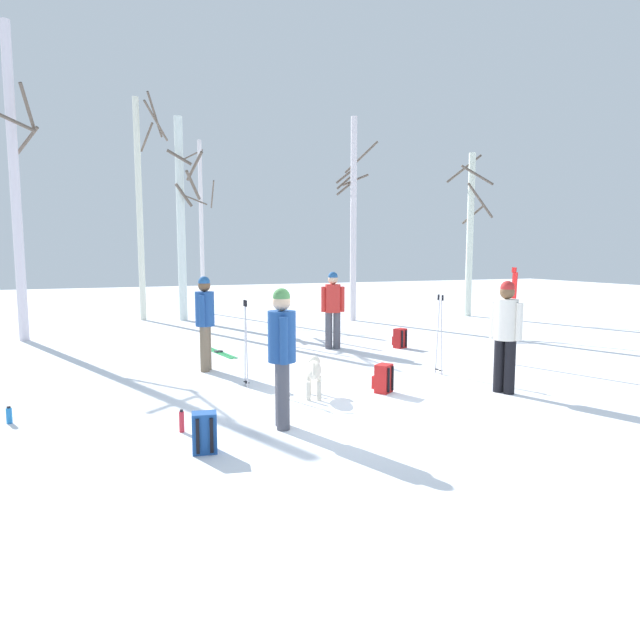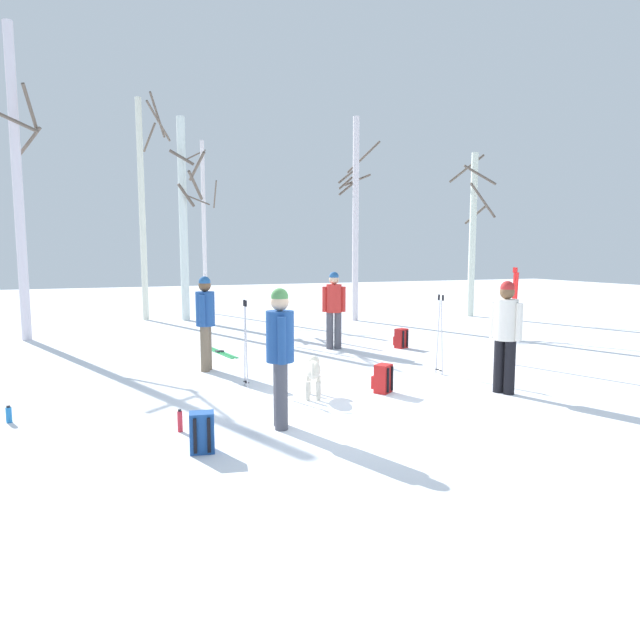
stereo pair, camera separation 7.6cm
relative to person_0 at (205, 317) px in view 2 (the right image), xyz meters
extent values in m
plane|color=white|center=(1.55, -3.41, -0.98)|extent=(60.00, 60.00, 0.00)
cylinder|color=#72604C|center=(0.04, 0.08, -0.57)|extent=(0.16, 0.16, 0.82)
cylinder|color=#72604C|center=(-0.04, -0.08, -0.57)|extent=(0.16, 0.16, 0.82)
cylinder|color=#1E478C|center=(0.00, 0.00, 0.15)|extent=(0.34, 0.34, 0.62)
sphere|color=brown|center=(0.00, 0.00, 0.57)|extent=(0.22, 0.22, 0.22)
sphere|color=#265999|center=(0.00, 0.00, 0.63)|extent=(0.21, 0.21, 0.21)
cylinder|color=#1E478C|center=(0.09, 0.19, 0.13)|extent=(0.10, 0.10, 0.56)
cylinder|color=#1E478C|center=(-0.09, -0.19, 0.13)|extent=(0.10, 0.10, 0.56)
cylinder|color=#4C4C56|center=(3.14, 1.26, -0.57)|extent=(0.16, 0.16, 0.82)
cylinder|color=#4C4C56|center=(2.97, 1.32, -0.57)|extent=(0.16, 0.16, 0.82)
cylinder|color=red|center=(3.06, 1.29, 0.15)|extent=(0.34, 0.34, 0.62)
sphere|color=beige|center=(3.06, 1.29, 0.57)|extent=(0.22, 0.22, 0.22)
sphere|color=#265999|center=(3.06, 1.29, 0.63)|extent=(0.21, 0.21, 0.21)
cylinder|color=red|center=(3.26, 1.23, 0.13)|extent=(0.10, 0.10, 0.56)
cylinder|color=red|center=(2.86, 1.36, 0.13)|extent=(0.10, 0.10, 0.56)
cylinder|color=#4C4C56|center=(0.27, -3.62, -0.57)|extent=(0.16, 0.16, 0.82)
cylinder|color=#4C4C56|center=(0.23, -3.80, -0.57)|extent=(0.16, 0.16, 0.82)
cylinder|color=#1E478C|center=(0.25, -3.71, 0.15)|extent=(0.34, 0.34, 0.62)
sphere|color=beige|center=(0.25, -3.71, 0.57)|extent=(0.22, 0.22, 0.22)
sphere|color=#4C8C4C|center=(0.25, -3.71, 0.63)|extent=(0.21, 0.21, 0.21)
cylinder|color=#1E478C|center=(0.29, -3.50, 0.13)|extent=(0.10, 0.10, 0.56)
cylinder|color=#1E478C|center=(0.20, -3.92, 0.13)|extent=(0.10, 0.10, 0.56)
cylinder|color=black|center=(3.89, -3.25, -0.57)|extent=(0.16, 0.16, 0.82)
cylinder|color=black|center=(3.96, -3.41, -0.57)|extent=(0.16, 0.16, 0.82)
cylinder|color=silver|center=(3.93, -3.33, 0.15)|extent=(0.34, 0.34, 0.62)
sphere|color=brown|center=(3.93, -3.33, 0.57)|extent=(0.22, 0.22, 0.22)
sphere|color=#B22626|center=(3.93, -3.33, 0.63)|extent=(0.21, 0.21, 0.21)
cylinder|color=silver|center=(3.85, -3.14, 0.13)|extent=(0.10, 0.10, 0.56)
cylinder|color=silver|center=(4.00, -3.53, 0.13)|extent=(0.10, 0.10, 0.56)
ellipsoid|color=beige|center=(1.14, -2.50, -0.57)|extent=(0.43, 0.64, 0.26)
sphere|color=beige|center=(1.26, -2.19, -0.51)|extent=(0.18, 0.18, 0.18)
ellipsoid|color=beige|center=(1.29, -2.13, -0.53)|extent=(0.09, 0.12, 0.06)
cylinder|color=beige|center=(1.00, -2.82, -0.49)|extent=(0.11, 0.19, 0.17)
cylinder|color=beige|center=(1.14, -2.29, -0.84)|extent=(0.07, 0.07, 0.28)
cylinder|color=beige|center=(1.28, -2.35, -0.84)|extent=(0.07, 0.07, 0.28)
cylinder|color=beige|center=(0.99, -2.65, -0.84)|extent=(0.07, 0.07, 0.28)
cylinder|color=beige|center=(1.13, -2.71, -0.84)|extent=(0.07, 0.07, 0.28)
cube|color=red|center=(5.55, -1.62, -0.10)|extent=(0.02, 0.14, 1.77)
cube|color=red|center=(5.55, -1.62, 0.83)|extent=(0.02, 0.06, 0.10)
cube|color=red|center=(5.55, -1.56, -0.10)|extent=(0.02, 0.14, 1.77)
cube|color=red|center=(5.55, -1.56, 0.83)|extent=(0.02, 0.06, 0.10)
cube|color=green|center=(0.53, 1.79, -0.97)|extent=(0.38, 1.73, 0.02)
cube|color=#333338|center=(0.54, 1.74, -0.95)|extent=(0.08, 0.13, 0.03)
cube|color=green|center=(0.63, 1.81, -0.97)|extent=(0.38, 1.73, 0.02)
cube|color=#333338|center=(0.64, 1.76, -0.95)|extent=(0.08, 0.13, 0.03)
cylinder|color=#B2B2BC|center=(3.78, -1.74, -0.33)|extent=(0.02, 0.10, 1.30)
cylinder|color=black|center=(3.78, -1.74, 0.37)|extent=(0.04, 0.04, 0.10)
cylinder|color=black|center=(3.78, -1.74, -0.91)|extent=(0.07, 0.07, 0.01)
cylinder|color=#B2B2BC|center=(3.78, -1.87, -0.33)|extent=(0.02, 0.10, 1.30)
cylinder|color=black|center=(3.78, -1.87, 0.37)|extent=(0.04, 0.04, 0.10)
cylinder|color=black|center=(3.78, -1.87, -0.91)|extent=(0.07, 0.07, 0.01)
cylinder|color=#B2B2BC|center=(0.37, -1.42, -0.34)|extent=(0.02, 0.10, 1.29)
cylinder|color=black|center=(0.37, -1.42, 0.36)|extent=(0.04, 0.04, 0.10)
cylinder|color=black|center=(0.37, -1.42, -0.91)|extent=(0.07, 0.07, 0.01)
cylinder|color=#B2B2BC|center=(0.37, -1.52, -0.34)|extent=(0.02, 0.10, 1.29)
cylinder|color=black|center=(0.37, -1.52, 0.36)|extent=(0.04, 0.04, 0.10)
cylinder|color=black|center=(0.37, -1.52, -0.91)|extent=(0.07, 0.07, 0.01)
cube|color=red|center=(4.51, 0.84, -0.76)|extent=(0.31, 0.28, 0.44)
cube|color=red|center=(4.47, 0.96, -0.83)|extent=(0.20, 0.13, 0.20)
cube|color=black|center=(4.62, 0.76, -0.76)|extent=(0.04, 0.04, 0.37)
cube|color=black|center=(4.49, 0.71, -0.76)|extent=(0.04, 0.04, 0.37)
cube|color=red|center=(2.23, -2.63, -0.76)|extent=(0.33, 0.31, 0.44)
cube|color=red|center=(2.15, -2.53, -0.83)|extent=(0.19, 0.16, 0.20)
cube|color=black|center=(2.35, -2.69, -0.76)|extent=(0.04, 0.04, 0.37)
cube|color=black|center=(2.24, -2.77, -0.76)|extent=(0.04, 0.04, 0.37)
cube|color=#1E4C99|center=(-0.80, -4.24, -0.76)|extent=(0.29, 0.24, 0.44)
cube|color=#1E4C99|center=(-0.78, -4.11, -0.83)|extent=(0.20, 0.09, 0.20)
cube|color=black|center=(-0.75, -4.36, -0.76)|extent=(0.04, 0.03, 0.37)
cube|color=black|center=(-0.89, -4.34, -0.76)|extent=(0.04, 0.03, 0.37)
cylinder|color=red|center=(-0.93, -3.44, -0.86)|extent=(0.06, 0.06, 0.25)
cylinder|color=black|center=(-0.93, -3.44, -0.72)|extent=(0.04, 0.04, 0.02)
cylinder|color=#1E72BF|center=(-2.89, -2.27, -0.88)|extent=(0.07, 0.07, 0.20)
cylinder|color=black|center=(-2.89, -2.27, -0.77)|extent=(0.05, 0.05, 0.02)
cylinder|color=silver|center=(-3.46, 5.21, 2.74)|extent=(0.23, 0.23, 7.44)
cylinder|color=brown|center=(-3.09, 5.12, 4.52)|extent=(0.28, 0.83, 0.96)
cylinder|color=brown|center=(-3.23, 5.53, 3.76)|extent=(0.73, 0.55, 0.81)
cylinder|color=brown|center=(-3.38, 4.75, 4.13)|extent=(0.97, 0.24, 0.45)
cylinder|color=silver|center=(-0.41, 8.51, 2.44)|extent=(0.19, 0.19, 6.84)
cylinder|color=brown|center=(0.12, 8.26, 5.32)|extent=(0.57, 1.13, 1.11)
cylinder|color=brown|center=(0.14, 8.13, 5.11)|extent=(0.83, 1.17, 0.94)
cylinder|color=brown|center=(-0.10, 8.66, 4.72)|extent=(0.39, 0.69, 0.81)
cylinder|color=silver|center=(0.77, 7.96, 2.15)|extent=(0.25, 0.25, 6.26)
cylinder|color=brown|center=(1.13, 7.72, 3.21)|extent=(0.59, 0.82, 0.81)
cylinder|color=brown|center=(0.73, 7.62, 4.00)|extent=(0.75, 0.18, 0.47)
cylinder|color=brown|center=(1.26, 8.11, 3.84)|extent=(0.39, 1.05, 0.80)
cylinder|color=brown|center=(0.84, 7.72, 2.90)|extent=(0.57, 0.26, 0.69)
cylinder|color=white|center=(1.76, 10.00, 2.01)|extent=(0.14, 0.14, 5.99)
cylinder|color=brown|center=(1.45, 9.61, 2.96)|extent=(0.83, 0.68, 0.43)
cylinder|color=brown|center=(1.58, 10.40, 4.55)|extent=(0.83, 0.42, 0.50)
cylinder|color=brown|center=(2.17, 9.98, 3.18)|extent=(0.11, 0.86, 0.89)
cylinder|color=silver|center=(5.73, 5.94, 2.14)|extent=(0.19, 0.19, 6.24)
cylinder|color=brown|center=(5.53, 6.24, 3.31)|extent=(0.66, 0.48, 0.46)
cylinder|color=brown|center=(5.64, 6.28, 3.18)|extent=(0.75, 0.27, 0.55)
cylinder|color=brown|center=(5.55, 6.26, 3.49)|extent=(0.70, 0.45, 0.48)
cylinder|color=brown|center=(5.95, 6.28, 3.42)|extent=(0.75, 0.51, 0.37)
cylinder|color=brown|center=(6.16, 6.29, 4.13)|extent=(0.78, 0.92, 0.92)
cylinder|color=silver|center=(9.88, 5.62, 1.71)|extent=(0.22, 0.22, 5.38)
cylinder|color=brown|center=(9.88, 5.13, 2.82)|extent=(1.04, 0.08, 1.10)
cylinder|color=brown|center=(9.99, 6.21, 3.98)|extent=(1.24, 0.32, 0.98)
cylinder|color=brown|center=(9.72, 5.12, 3.61)|extent=(1.06, 0.40, 0.64)
cylinder|color=brown|center=(10.13, 5.84, 2.41)|extent=(0.53, 0.59, 0.62)
camera|label=1|loc=(-1.83, -10.13, 1.16)|focal=31.68mm
camera|label=2|loc=(-1.76, -10.15, 1.16)|focal=31.68mm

